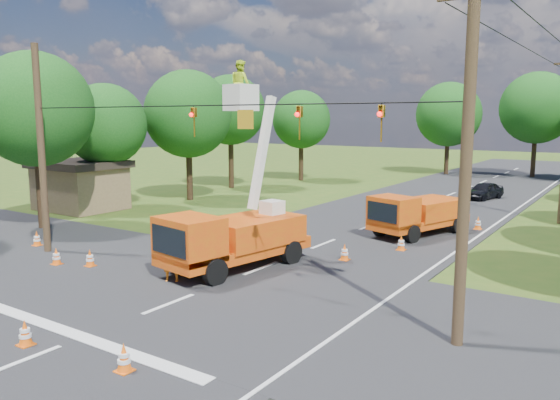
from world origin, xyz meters
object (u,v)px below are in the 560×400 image
Objects in this scene: traffic_cone_0 at (25,333)px; traffic_cone_1 at (124,358)px; traffic_cone_5 at (56,256)px; pole_left at (41,150)px; traffic_cone_3 at (401,243)px; tree_left_f at (301,120)px; second_truck at (417,214)px; traffic_cone_6 at (37,239)px; tree_left_d at (188,114)px; shed at (80,184)px; distant_car at (484,191)px; tree_left_b at (35,110)px; tree_far_b at (537,108)px; bucket_truck at (233,227)px; traffic_cone_7 at (478,223)px; traffic_cone_2 at (345,252)px; pole_right_near at (467,150)px; tree_left_e at (230,110)px; tree_far_a at (449,114)px; traffic_cone_4 at (90,258)px; traffic_cone_8 at (270,248)px; ground_worker at (171,255)px; tree_left_c at (105,125)px.

traffic_cone_0 is 1.00× the size of traffic_cone_1.
pole_left is at bearing 154.20° from traffic_cone_5.
traffic_cone_1 is 13.98m from pole_left.
tree_left_f reaches higher than traffic_cone_3.
second_truck reaches higher than traffic_cone_6.
traffic_cone_3 is at bearing 30.90° from traffic_cone_6.
tree_left_d reaches higher than traffic_cone_3.
traffic_cone_6 is 10.52m from shed.
tree_left_f is at bearing -174.22° from distant_car.
pole_left is at bearing -30.96° from tree_left_b.
second_truck is 0.59× the size of tree_far_b.
bucket_truck reaches higher than traffic_cone_7.
traffic_cone_3 and traffic_cone_6 have the same top height.
pole_left is at bearing -133.16° from traffic_cone_7.
tree_far_b is (0.52, 50.89, 6.45)m from traffic_cone_1.
tree_far_b is (-2.12, 29.41, 6.45)m from traffic_cone_7.
tree_left_d is (-14.17, 21.33, 5.77)m from traffic_cone_0.
traffic_cone_7 is 0.08× the size of pole_left.
traffic_cone_3 is at bearing -72.20° from distant_car.
tree_left_b is (-17.37, -9.44, 5.20)m from second_truck.
traffic_cone_2 is (-0.74, -6.44, -0.75)m from second_truck.
pole_left reaches higher than traffic_cone_7.
tree_left_d is at bearing 161.82° from traffic_cone_3.
pole_right_near reaches higher than tree_left_e.
traffic_cone_4 is at bearing -91.14° from tree_far_a.
pole_left reaches higher than distant_car.
tree_left_e reaches higher than tree_left_b.
traffic_cone_8 is at bearing 47.53° from traffic_cone_4.
traffic_cone_1 and traffic_cone_5 have the same top height.
traffic_cone_3 is at bearing 34.61° from pole_left.
traffic_cone_3 is at bearing -76.06° from tree_far_a.
pole_left is (-8.67, 6.33, 4.14)m from traffic_cone_0.
traffic_cone_4 is 32.24m from tree_left_f.
tree_left_f reaches higher than traffic_cone_8.
bucket_truck is 1.33× the size of second_truck.
second_truck is at bearing 12.00° from shed.
tree_left_e is at bearing 115.90° from traffic_cone_4.
traffic_cone_4 is 0.08× the size of pole_left.
tree_far_a reaches higher than ground_worker.
traffic_cone_3 is 20.59m from tree_left_c.
traffic_cone_0 and traffic_cone_3 have the same top height.
ground_worker is at bearing -99.13° from traffic_cone_8.
shed is (-20.87, -4.44, 0.51)m from second_truck.
pole_right_near is (14.37, 0.52, 4.75)m from traffic_cone_4.
traffic_cone_1 is 0.13× the size of shed.
traffic_cone_7 is at bearing 43.59° from traffic_cone_6.
second_truck is at bearing 28.52° from tree_left_b.
traffic_cone_0 is at bearing -83.18° from second_truck.
ground_worker is at bearing -26.54° from shed.
traffic_cone_0 is at bearing -103.49° from traffic_cone_2.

